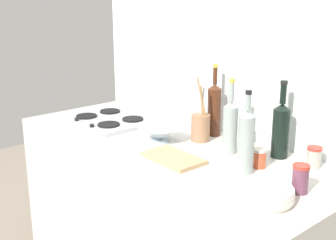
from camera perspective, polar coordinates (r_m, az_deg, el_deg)
name	(u,v)px	position (r m, az deg, el deg)	size (l,w,h in m)	color
counter_block	(168,226)	(2.35, 0.00, -13.46)	(1.80, 0.70, 0.90)	beige
backsplash_panel	(222,95)	(2.37, 6.91, 3.23)	(1.90, 0.06, 2.17)	silver
stovetop_hob	(109,120)	(2.53, -7.56, 0.00)	(0.45, 0.36, 0.04)	#B2B2B7
plate_stack	(262,194)	(1.62, 12.08, -9.31)	(0.23, 0.22, 0.05)	silver
wine_bottle_leftmost	(281,129)	(2.02, 14.32, -1.09)	(0.08, 0.08, 0.35)	black
wine_bottle_mid_left	(245,141)	(1.81, 9.95, -2.65)	(0.07, 0.07, 0.34)	gray
wine_bottle_mid_right	(230,126)	(2.03, 8.03, -0.75)	(0.07, 0.07, 0.35)	gray
wine_bottle_rightmost	(214,109)	(2.27, 5.97, 1.47)	(0.07, 0.07, 0.37)	#472314
mixing_bowl	(160,133)	(2.19, -1.04, -1.74)	(0.22, 0.22, 0.07)	silver
utensil_crock	(201,126)	(2.19, 4.22, -0.81)	(0.09, 0.09, 0.32)	#996B4C
condiment_jar_front	(259,158)	(1.91, 11.68, -4.80)	(0.06, 0.06, 0.08)	#C64C2D
condiment_jar_rear	(300,179)	(1.70, 16.64, -7.28)	(0.06, 0.06, 0.11)	#66384C
condiment_jar_spare	(314,157)	(1.97, 18.31, -4.53)	(0.06, 0.06, 0.09)	#9E998C
cutting_board	(173,158)	(1.96, 0.69, -4.93)	(0.28, 0.16, 0.02)	tan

